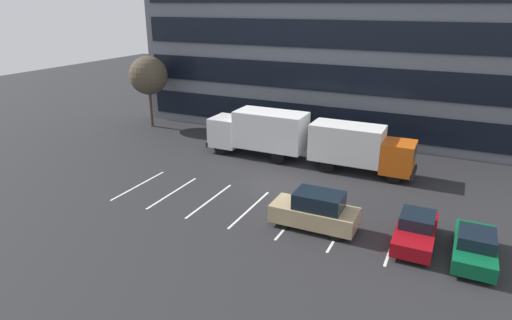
% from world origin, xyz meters
% --- Properties ---
extents(ground_plane, '(120.00, 120.00, 0.00)m').
position_xyz_m(ground_plane, '(0.00, 0.00, 0.00)').
color(ground_plane, '#262628').
extents(office_building, '(38.01, 13.50, 14.40)m').
position_xyz_m(office_building, '(0.00, 17.95, 7.20)').
color(office_building, slate).
rests_on(office_building, ground_plane).
extents(lot_markings, '(16.94, 5.40, 0.01)m').
position_xyz_m(lot_markings, '(0.00, -3.89, 0.00)').
color(lot_markings, silver).
rests_on(lot_markings, ground_plane).
extents(box_truck_white, '(8.02, 2.65, 3.72)m').
position_xyz_m(box_truck_white, '(-3.61, 5.11, 2.09)').
color(box_truck_white, white).
rests_on(box_truck_white, ground_plane).
extents(box_truck_orange, '(7.45, 2.47, 3.45)m').
position_xyz_m(box_truck_orange, '(4.44, 4.91, 1.94)').
color(box_truck_orange, '#D85914').
rests_on(box_truck_orange, ground_plane).
extents(sedan_forest, '(1.86, 4.43, 1.59)m').
position_xyz_m(sedan_forest, '(12.13, -4.19, 0.75)').
color(sedan_forest, '#0C5933').
rests_on(sedan_forest, ground_plane).
extents(sedan_maroon, '(1.87, 4.48, 1.60)m').
position_xyz_m(sedan_maroon, '(9.41, -3.77, 0.76)').
color(sedan_maroon, maroon).
rests_on(sedan_maroon, ground_plane).
extents(suv_tan, '(4.68, 1.98, 2.12)m').
position_xyz_m(suv_tan, '(4.24, -4.40, 1.02)').
color(suv_tan, tan).
rests_on(suv_tan, ground_plane).
extents(bare_tree, '(3.67, 3.67, 6.89)m').
position_xyz_m(bare_tree, '(-17.00, 8.57, 5.03)').
color(bare_tree, '#473323').
rests_on(bare_tree, ground_plane).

